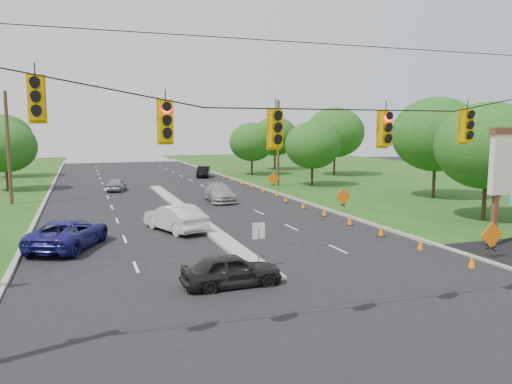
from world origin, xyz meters
name	(u,v)px	position (x,y,z in m)	size (l,w,h in m)	color
ground	(321,319)	(0.00, 0.00, 0.00)	(160.00, 160.00, 0.00)	black
cross_street	(321,319)	(0.00, 0.00, 0.00)	(160.00, 14.00, 0.02)	black
curb_left	(44,203)	(-10.10, 30.00, 0.00)	(0.25, 110.00, 0.16)	gray
curb_right	(274,193)	(10.10, 30.00, 0.00)	(0.25, 110.00, 0.16)	gray
median	(188,214)	(0.00, 21.00, 0.00)	(1.00, 34.00, 0.18)	gray
median_sign	(259,236)	(0.00, 6.00, 1.46)	(0.55, 0.06, 2.05)	gray
signal_span	(338,166)	(-0.05, -1.00, 4.97)	(25.60, 0.32, 9.00)	#422D1C
utility_pole_far_left	(8,149)	(-12.50, 30.00, 4.50)	(0.28, 0.28, 9.00)	#422D1C
utility_pole_far_right	(278,144)	(12.50, 35.00, 4.50)	(0.28, 0.28, 9.00)	#422D1C
cone_0	(472,261)	(8.79, 3.00, 0.35)	(0.32, 0.32, 0.70)	orange
cone_1	(421,244)	(8.79, 6.50, 0.35)	(0.32, 0.32, 0.70)	orange
cone_2	(381,230)	(8.79, 10.00, 0.35)	(0.32, 0.32, 0.70)	orange
cone_3	(350,220)	(8.79, 13.50, 0.35)	(0.32, 0.32, 0.70)	orange
cone_4	(324,211)	(8.79, 17.00, 0.35)	(0.32, 0.32, 0.70)	orange
cone_5	(303,204)	(8.79, 20.50, 0.35)	(0.32, 0.32, 0.70)	orange
cone_6	(286,198)	(8.79, 24.00, 0.35)	(0.32, 0.32, 0.70)	orange
cone_7	(277,193)	(9.39, 27.50, 0.35)	(0.32, 0.32, 0.70)	orange
cone_8	(263,188)	(9.39, 31.00, 0.35)	(0.32, 0.32, 0.70)	orange
cone_9	(252,185)	(9.39, 34.50, 0.35)	(0.32, 0.32, 0.70)	orange
cone_10	(241,181)	(9.39, 38.00, 0.35)	(0.32, 0.32, 0.70)	orange
cone_11	(232,178)	(9.39, 41.50, 0.35)	(0.32, 0.32, 0.70)	orange
cone_12	(224,176)	(9.39, 45.00, 0.35)	(0.32, 0.32, 0.70)	orange
work_sign_0	(492,236)	(10.80, 4.00, 1.09)	(1.27, 0.58, 1.37)	black
work_sign_1	(343,197)	(10.80, 18.00, 1.09)	(1.27, 0.58, 1.37)	black
work_sign_2	(273,179)	(10.80, 32.00, 1.09)	(1.27, 0.58, 1.37)	black
tree_5	(5,147)	(-14.00, 40.00, 4.34)	(5.88, 5.88, 6.86)	black
tree_6	(4,138)	(-16.00, 55.00, 4.96)	(6.72, 6.72, 7.84)	black
tree_7	(487,146)	(18.00, 12.00, 4.96)	(6.72, 6.72, 7.84)	black
tree_8	(436,134)	(22.00, 22.00, 5.58)	(7.56, 7.56, 8.82)	black
tree_9	(312,145)	(16.00, 34.00, 4.34)	(5.88, 5.88, 6.86)	black
tree_10	(335,133)	(24.00, 44.00, 5.58)	(7.56, 7.56, 8.82)	black
tree_11	(275,136)	(20.00, 55.00, 4.96)	(6.72, 6.72, 7.84)	black
tree_12	(252,142)	(14.00, 48.00, 4.34)	(5.88, 5.88, 6.86)	black
black_sedan	(231,270)	(-1.80, 4.05, 0.66)	(1.56, 3.87, 1.32)	black
white_sedan	(175,218)	(-1.96, 15.30, 0.80)	(1.70, 4.87, 1.61)	silver
blue_pickup	(69,233)	(-7.84, 12.84, 0.77)	(2.54, 5.51, 1.53)	navy
silver_car_far	(219,193)	(3.72, 26.25, 0.73)	(2.04, 5.01, 1.45)	#949498
silver_car_oncoming	(117,185)	(-3.93, 36.47, 0.63)	(1.50, 3.73, 1.27)	gray
dark_car_receding	(204,172)	(7.36, 47.34, 0.69)	(1.46, 4.20, 1.38)	black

